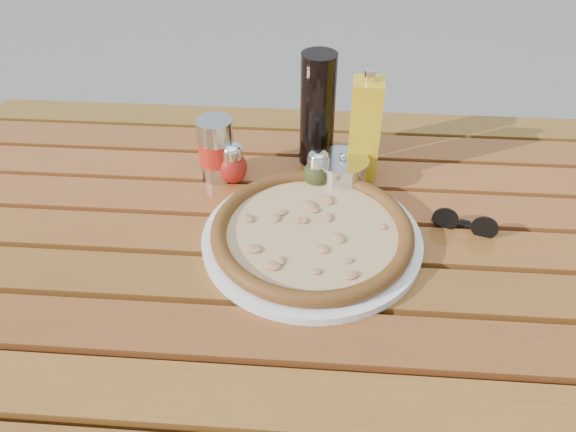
# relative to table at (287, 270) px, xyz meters

# --- Properties ---
(table) EXTENTS (1.40, 0.90, 0.75)m
(table) POSITION_rel_table_xyz_m (0.00, 0.00, 0.00)
(table) COLOR #39200D
(table) RESTS_ON ground
(plate) EXTENTS (0.41, 0.41, 0.01)m
(plate) POSITION_rel_table_xyz_m (0.04, -0.01, 0.08)
(plate) COLOR white
(plate) RESTS_ON table
(pizza) EXTENTS (0.34, 0.34, 0.03)m
(pizza) POSITION_rel_table_xyz_m (0.04, -0.01, 0.10)
(pizza) COLOR beige
(pizza) RESTS_ON plate
(pepper_shaker) EXTENTS (0.06, 0.06, 0.08)m
(pepper_shaker) POSITION_rel_table_xyz_m (-0.11, 0.16, 0.11)
(pepper_shaker) COLOR red
(pepper_shaker) RESTS_ON table
(oregano_shaker) EXTENTS (0.07, 0.07, 0.08)m
(oregano_shaker) POSITION_rel_table_xyz_m (0.05, 0.14, 0.11)
(oregano_shaker) COLOR #3B4019
(oregano_shaker) RESTS_ON table
(dark_bottle) EXTENTS (0.08, 0.08, 0.22)m
(dark_bottle) POSITION_rel_table_xyz_m (0.04, 0.24, 0.19)
(dark_bottle) COLOR black
(dark_bottle) RESTS_ON table
(soda_can) EXTENTS (0.08, 0.08, 0.12)m
(soda_can) POSITION_rel_table_xyz_m (-0.14, 0.17, 0.13)
(soda_can) COLOR #BCBCC1
(soda_can) RESTS_ON table
(olive_oil_cruet) EXTENTS (0.06, 0.06, 0.21)m
(olive_oil_cruet) POSITION_rel_table_xyz_m (0.13, 0.20, 0.17)
(olive_oil_cruet) COLOR gold
(olive_oil_cruet) RESTS_ON table
(parmesan_tin) EXTENTS (0.11, 0.11, 0.07)m
(parmesan_tin) POSITION_rel_table_xyz_m (0.09, 0.16, 0.11)
(parmesan_tin) COLOR silver
(parmesan_tin) RESTS_ON table
(sunglasses) EXTENTS (0.11, 0.05, 0.04)m
(sunglasses) POSITION_rel_table_xyz_m (0.30, 0.04, 0.09)
(sunglasses) COLOR black
(sunglasses) RESTS_ON table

